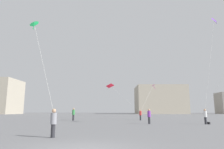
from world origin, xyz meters
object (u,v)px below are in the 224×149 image
at_px(person_in_white, 205,116).
at_px(kite_magenta_diamond, 153,86).
at_px(person_in_green, 73,114).
at_px(person_in_red, 140,114).
at_px(building_centre_hall, 160,100).
at_px(handbag_beside_flyer, 209,123).
at_px(building_left_hall, 0,97).
at_px(kite_emerald_diamond, 34,25).
at_px(person_in_purple, 149,116).
at_px(person_in_grey, 53,122).
at_px(kite_violet_delta, 214,23).
at_px(kite_crimson_delta, 110,86).

xyz_separation_m(person_in_white, kite_magenta_diamond, (-4.06, 11.58, 4.78)).
xyz_separation_m(person_in_green, kite_magenta_diamond, (12.56, 4.73, 4.68)).
distance_m(person_in_red, building_centre_hall, 67.21).
xyz_separation_m(person_in_green, handbag_beside_flyer, (16.97, -6.75, -0.90)).
bearing_deg(person_in_red, building_left_hall, 156.59).
distance_m(person_in_green, kite_magenta_diamond, 14.21).
relative_size(kite_emerald_diamond, building_centre_hall, 0.31).
bearing_deg(person_in_red, person_in_purple, -68.39).
bearing_deg(handbag_beside_flyer, building_left_hall, 136.65).
bearing_deg(person_in_grey, kite_violet_delta, 145.79).
distance_m(person_in_red, kite_magenta_diamond, 6.07).
height_order(person_in_grey, kite_emerald_diamond, kite_emerald_diamond).
bearing_deg(person_in_white, kite_magenta_diamond, -112.80).
xyz_separation_m(person_in_purple, handbag_beside_flyer, (6.46, 0.07, -0.80)).
bearing_deg(person_in_purple, building_centre_hall, 109.35).
xyz_separation_m(kite_violet_delta, kite_emerald_diamond, (-18.55, -10.97, -4.52)).
relative_size(person_in_purple, person_in_grey, 1.06).
bearing_deg(handbag_beside_flyer, person_in_white, -164.05).
bearing_deg(person_in_purple, kite_magenta_diamond, 109.10).
xyz_separation_m(person_in_white, person_in_green, (-16.62, 6.85, 0.11)).
bearing_deg(kite_emerald_diamond, person_in_grey, -45.09).
height_order(building_left_hall, building_centre_hall, building_left_hall).
bearing_deg(kite_violet_delta, kite_emerald_diamond, -149.39).
distance_m(kite_violet_delta, building_centre_hall, 72.78).
height_order(person_in_white, person_in_purple, person_in_purple).
xyz_separation_m(person_in_white, person_in_purple, (-6.11, 0.03, 0.00)).
bearing_deg(kite_magenta_diamond, kite_violet_delta, -54.22).
xyz_separation_m(kite_crimson_delta, kite_violet_delta, (14.79, -15.02, 6.27)).
bearing_deg(kite_violet_delta, kite_crimson_delta, 134.57).
xyz_separation_m(person_in_grey, person_in_red, (6.09, 20.84, 0.04)).
bearing_deg(kite_magenta_diamond, handbag_beside_flyer, -68.98).
bearing_deg(person_in_grey, person_in_red, 177.14).
relative_size(kite_magenta_diamond, kite_emerald_diamond, 0.65).
xyz_separation_m(person_in_grey, person_in_green, (-3.99, 18.89, 0.16)).
bearing_deg(kite_magenta_diamond, kite_emerald_diamond, -119.64).
relative_size(person_in_purple, person_in_green, 0.90).
xyz_separation_m(person_in_red, building_left_hall, (-58.72, 53.25, 6.69)).
bearing_deg(person_in_purple, kite_emerald_diamond, -107.90).
relative_size(person_in_red, kite_violet_delta, 0.14).
xyz_separation_m(person_in_purple, building_centre_hall, (12.85, 74.42, 5.56)).
distance_m(person_in_red, building_left_hall, 79.55).
bearing_deg(kite_magenta_diamond, person_in_green, -159.37).
bearing_deg(handbag_beside_flyer, person_in_green, 158.31).
bearing_deg(person_in_purple, person_in_green, 176.16).
relative_size(person_in_white, kite_magenta_diamond, 0.35).
relative_size(kite_magenta_diamond, building_centre_hall, 0.20).
xyz_separation_m(kite_violet_delta, handbag_beside_flyer, (-2.46, -1.94, -12.53)).
distance_m(person_in_purple, person_in_red, 8.79).
bearing_deg(kite_emerald_diamond, person_in_white, 29.59).
distance_m(kite_violet_delta, handbag_beside_flyer, 12.92).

